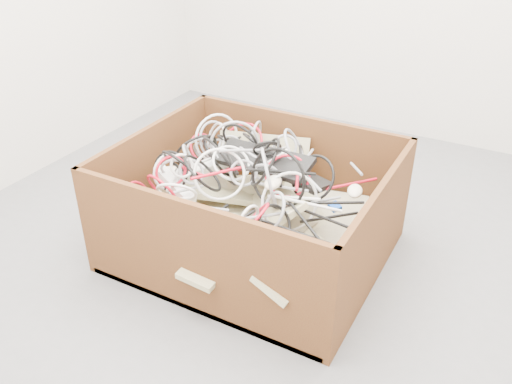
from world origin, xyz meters
The scene contains 8 objects.
ground centered at (0.00, 0.00, 0.00)m, with size 3.00×3.00×0.00m, color #5B5B5D.
cardboard_box centered at (-0.05, -0.11, 0.13)m, with size 1.10×0.92×0.50m.
keyboard_pile centered at (-0.03, -0.10, 0.28)m, with size 0.85×0.92×0.39m.
mice_scatter centered at (-0.08, -0.15, 0.37)m, with size 0.92×0.57×0.18m.
power_strip_left centered at (-0.29, -0.07, 0.35)m, with size 0.28×0.05×0.04m, color white.
power_strip_right centered at (-0.34, -0.26, 0.34)m, with size 0.26×0.05×0.04m, color white.
vga_plug centered at (0.32, -0.09, 0.34)m, with size 0.04×0.04×0.02m, color #0C3FB6.
cable_tangle centered at (-0.14, -0.10, 0.41)m, with size 0.94×0.80×0.48m.
Camera 1 is at (0.92, -1.84, 1.47)m, focal length 38.05 mm.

